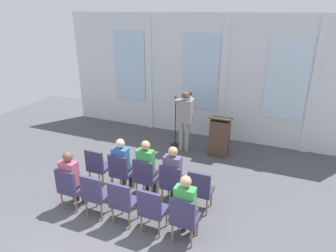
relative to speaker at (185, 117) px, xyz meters
name	(u,v)px	position (x,y,z in m)	size (l,w,h in m)	color
rear_partition	(202,77)	(0.07, 1.33, 0.88)	(9.32, 0.14, 3.81)	silver
speaker	(185,117)	(0.00, 0.00, 0.00)	(0.51, 0.69, 1.78)	gray
mic_stand	(175,135)	(-0.36, 0.19, -0.70)	(0.28, 0.28, 1.55)	black
lectern	(220,137)	(1.01, 0.11, -0.48)	(0.60, 0.48, 1.16)	#4C3828
chair_r0_c0	(98,165)	(-1.20, -2.57, -0.50)	(0.46, 0.44, 0.94)	olive
chair_r0_c1	(121,170)	(-0.58, -2.57, -0.50)	(0.46, 0.44, 0.94)	olive
audience_r0_c1	(122,162)	(-0.58, -2.48, -0.32)	(0.36, 0.39, 1.28)	#2D2D33
chair_r0_c2	(145,176)	(0.04, -2.57, -0.50)	(0.46, 0.44, 0.94)	olive
audience_r0_c2	(147,166)	(0.04, -2.49, -0.29)	(0.36, 0.39, 1.34)	#2D2D33
chair_r0_c3	(172,182)	(0.66, -2.57, -0.50)	(0.46, 0.44, 0.94)	olive
audience_r0_c3	(173,172)	(0.66, -2.49, -0.30)	(0.36, 0.39, 1.32)	#2D2D33
chair_r0_c4	(200,188)	(1.27, -2.57, -0.50)	(0.46, 0.44, 0.94)	olive
chair_r1_c0	(70,186)	(-1.20, -3.52, -0.50)	(0.46, 0.44, 0.94)	olive
audience_r1_c0	(72,176)	(-1.20, -3.44, -0.32)	(0.36, 0.39, 1.29)	#2D2D33
chair_r1_c1	(95,193)	(-0.58, -3.52, -0.50)	(0.46, 0.44, 0.94)	olive
chair_r1_c2	(122,200)	(0.04, -3.52, -0.50)	(0.46, 0.44, 0.94)	olive
chair_r1_c3	(152,208)	(0.66, -3.52, -0.50)	(0.46, 0.44, 0.94)	olive
chair_r1_c4	(184,217)	(1.27, -3.52, -0.50)	(0.46, 0.44, 0.94)	olive
audience_r1_c4	(186,205)	(1.27, -3.44, -0.31)	(0.36, 0.39, 1.32)	#2D2D33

